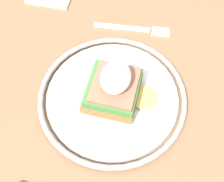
{
  "coord_description": "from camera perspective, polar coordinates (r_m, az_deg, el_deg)",
  "views": [
    {
      "loc": [
        0.25,
        0.08,
        1.24
      ],
      "look_at": [
        0.0,
        0.02,
        0.79
      ],
      "focal_mm": 50.0,
      "sensor_mm": 36.0,
      "label": 1
    }
  ],
  "objects": [
    {
      "name": "plate",
      "position": [
        0.54,
        0.0,
        -1.42
      ],
      "size": [
        0.26,
        0.26,
        0.02
      ],
      "color": "white",
      "rests_on": "dining_table"
    },
    {
      "name": "dining_table",
      "position": [
        0.67,
        -1.71,
        -6.53
      ],
      "size": [
        0.93,
        0.71,
        0.75
      ],
      "color": "#846042",
      "rests_on": "ground_plane"
    },
    {
      "name": "sandwich",
      "position": [
        0.51,
        0.3,
        0.49
      ],
      "size": [
        0.09,
        0.12,
        0.08
      ],
      "color": "olive",
      "rests_on": "plate"
    },
    {
      "name": "fork",
      "position": [
        0.64,
        4.53,
        11.18
      ],
      "size": [
        0.03,
        0.15,
        0.0
      ],
      "color": "silver",
      "rests_on": "dining_table"
    }
  ]
}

